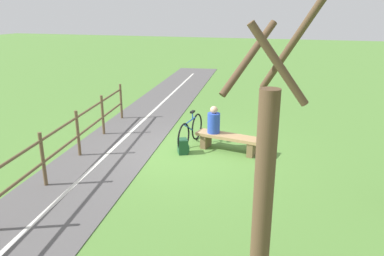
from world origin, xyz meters
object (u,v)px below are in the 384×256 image
(bench, at_px, (228,140))
(backpack, at_px, (183,146))
(person_seated, at_px, (214,121))
(bicycle, at_px, (191,131))
(tree_far_right, at_px, (265,180))

(bench, relative_size, backpack, 4.64)
(person_seated, xyz_separation_m, backpack, (0.68, 0.59, -0.57))
(backpack, bearing_deg, bench, -155.62)
(bench, relative_size, bicycle, 1.04)
(backpack, bearing_deg, bicycle, -90.12)
(person_seated, relative_size, bicycle, 0.42)
(backpack, height_order, tree_far_right, tree_far_right)
(bench, distance_m, tree_far_right, 5.31)
(person_seated, distance_m, bicycle, 0.77)
(bicycle, bearing_deg, person_seated, 86.74)
(tree_far_right, bearing_deg, backpack, -60.52)
(bench, height_order, bicycle, bicycle)
(person_seated, relative_size, backpack, 1.88)
(bench, bearing_deg, backpack, 35.55)
(bench, distance_m, bicycle, 1.12)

